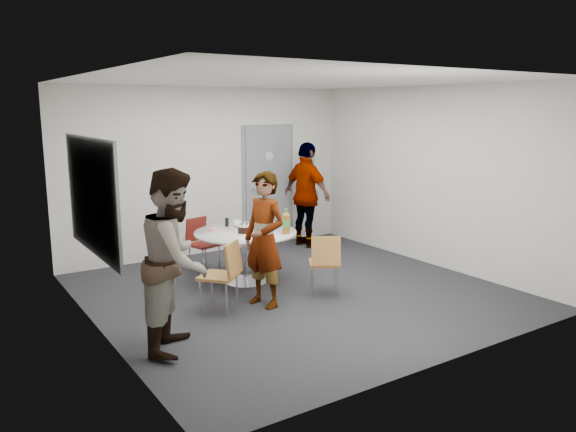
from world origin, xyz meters
TOP-DOWN VIEW (x-y plane):
  - floor at (0.00, 0.00)m, footprint 5.00×5.00m
  - ceiling at (0.00, 0.00)m, footprint 5.00×5.00m
  - wall_back at (0.00, 2.50)m, footprint 5.00×0.00m
  - wall_left at (-2.50, 0.00)m, footprint 0.00×5.00m
  - wall_right at (2.50, 0.00)m, footprint 0.00×5.00m
  - wall_front at (0.00, -2.50)m, footprint 5.00×0.00m
  - door at (1.10, 2.48)m, footprint 1.02×0.17m
  - whiteboard at (-2.46, 0.20)m, footprint 0.04×1.90m
  - table at (-0.32, 0.68)m, footprint 1.38×1.38m
  - chair_near_left at (-1.11, -0.17)m, footprint 0.58×0.59m
  - chair_near_right at (0.22, -0.34)m, footprint 0.54×0.55m
  - chair_far at (-0.62, 1.57)m, footprint 0.46×0.49m
  - person_main at (-0.59, -0.22)m, footprint 0.53×0.68m
  - person_left at (-1.95, -0.78)m, footprint 1.07×1.11m
  - person_right at (1.56, 1.95)m, footprint 0.57×1.10m

SIDE VIEW (x-z plane):
  - floor at x=0.00m, z-range 0.00..0.00m
  - chair_far at x=-0.62m, z-range 0.08..0.87m
  - chair_near_right at x=0.22m, z-range 0.08..0.89m
  - chair_near_left at x=-1.11m, z-range 0.09..0.94m
  - table at x=-0.32m, z-range 0.10..1.16m
  - person_main at x=-0.59m, z-range 0.00..1.63m
  - person_right at x=1.56m, z-range 0.00..1.80m
  - person_left at x=-1.95m, z-range 0.00..1.81m
  - door at x=1.10m, z-range -0.03..2.09m
  - wall_back at x=0.00m, z-range -1.15..3.85m
  - wall_left at x=-2.50m, z-range -1.15..3.85m
  - wall_right at x=2.50m, z-range -1.15..3.85m
  - wall_front at x=0.00m, z-range -1.15..3.85m
  - whiteboard at x=-2.46m, z-range 0.82..2.08m
  - ceiling at x=0.00m, z-range 2.70..2.70m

